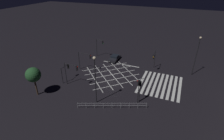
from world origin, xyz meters
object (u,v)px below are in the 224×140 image
(traffic_light_se_main, at_px, (154,57))
(traffic_light_nw_main, at_px, (66,69))
(waiting_car, at_px, (115,58))
(street_lamp_west, at_px, (197,51))
(traffic_light_median_north, at_px, (85,58))
(traffic_light_sw_cross, at_px, (138,87))
(street_tree_near, at_px, (33,75))
(traffic_light_nw_cross, at_px, (72,70))
(street_lamp_east, at_px, (95,72))
(traffic_light_ne_cross, at_px, (100,44))
(traffic_light_sw_main, at_px, (140,87))

(traffic_light_se_main, bearing_deg, traffic_light_nw_main, -54.38)
(waiting_car, bearing_deg, street_lamp_west, 87.76)
(traffic_light_nw_main, bearing_deg, traffic_light_median_north, -16.67)
(traffic_light_median_north, distance_m, traffic_light_sw_cross, 15.10)
(street_tree_near, bearing_deg, traffic_light_nw_cross, -40.44)
(street_lamp_east, bearing_deg, traffic_light_nw_main, 64.65)
(traffic_light_nw_main, xyz_separation_m, traffic_light_median_north, (5.03, -1.51, 0.67))
(traffic_light_sw_cross, bearing_deg, traffic_light_se_main, -90.69)
(traffic_light_ne_cross, bearing_deg, traffic_light_se_main, -9.42)
(traffic_light_nw_main, xyz_separation_m, traffic_light_ne_cross, (13.21, -1.01, 0.94))
(traffic_light_sw_main, height_order, street_lamp_east, street_lamp_east)
(traffic_light_sw_cross, height_order, waiting_car, traffic_light_sw_cross)
(traffic_light_se_main, distance_m, waiting_car, 10.30)
(traffic_light_sw_cross, bearing_deg, street_lamp_east, 21.44)
(traffic_light_sw_cross, bearing_deg, traffic_light_median_north, -26.60)
(waiting_car, bearing_deg, traffic_light_se_main, 80.14)
(traffic_light_median_north, height_order, waiting_car, traffic_light_median_north)
(traffic_light_nw_main, xyz_separation_m, waiting_car, (12.57, -5.32, -1.79))
(traffic_light_sw_cross, relative_size, street_tree_near, 0.84)
(street_tree_near, relative_size, waiting_car, 1.23)
(traffic_light_median_north, xyz_separation_m, street_lamp_west, (6.84, -21.74, 2.35))
(traffic_light_ne_cross, bearing_deg, traffic_light_nw_main, -94.37)
(traffic_light_se_main, distance_m, traffic_light_median_north, 14.84)
(traffic_light_nw_cross, distance_m, street_lamp_east, 7.41)
(traffic_light_nw_cross, xyz_separation_m, traffic_light_sw_main, (0.20, -12.83, -0.59))
(traffic_light_sw_main, distance_m, street_lamp_west, 15.51)
(traffic_light_se_main, relative_size, street_tree_near, 0.80)
(traffic_light_se_main, xyz_separation_m, traffic_light_sw_cross, (-12.59, 0.15, 0.02))
(street_lamp_east, bearing_deg, traffic_light_se_main, -22.95)
(traffic_light_median_north, relative_size, waiting_car, 0.96)
(traffic_light_nw_cross, xyz_separation_m, traffic_light_sw_cross, (-0.40, -12.63, -0.25))
(traffic_light_nw_main, distance_m, street_tree_near, 6.67)
(traffic_light_nw_main, distance_m, waiting_car, 13.77)
(traffic_light_sw_main, bearing_deg, traffic_light_nw_cross, 90.89)
(traffic_light_nw_cross, xyz_separation_m, street_lamp_west, (13.20, -20.87, 2.03))
(traffic_light_sw_main, relative_size, waiting_car, 0.91)
(traffic_light_nw_cross, height_order, traffic_light_sw_cross, traffic_light_nw_cross)
(traffic_light_median_north, bearing_deg, traffic_light_sw_main, -24.22)
(traffic_light_ne_cross, distance_m, traffic_light_median_north, 8.20)
(traffic_light_ne_cross, bearing_deg, traffic_light_median_north, -86.53)
(street_lamp_east, bearing_deg, waiting_car, 11.71)
(traffic_light_sw_main, xyz_separation_m, street_lamp_east, (-3.04, 6.42, 2.96))
(street_lamp_west, bearing_deg, street_tree_near, 125.85)
(street_tree_near, height_order, waiting_car, street_tree_near)
(traffic_light_ne_cross, relative_size, street_lamp_east, 0.55)
(street_lamp_west, bearing_deg, street_lamp_east, 137.98)
(traffic_light_nw_main, height_order, street_tree_near, street_tree_near)
(traffic_light_nw_cross, height_order, traffic_light_nw_main, traffic_light_nw_cross)
(traffic_light_nw_main, height_order, traffic_light_se_main, traffic_light_se_main)
(street_lamp_east, height_order, waiting_car, street_lamp_east)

